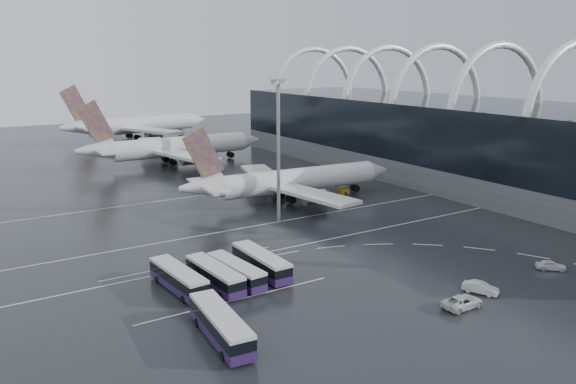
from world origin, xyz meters
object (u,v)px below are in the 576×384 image
airliner_gate_b (172,148)px  van_curve_b (551,265)px  floodlight_mast (278,134)px  gse_cart_belly_a (344,191)px  gse_cart_belly_b (302,185)px  bus_row_near_c (236,271)px  van_curve_c (480,288)px  bus_row_far_a (221,325)px  gse_cart_belly_e (309,186)px  van_curve_a (462,302)px  bus_row_near_a (178,278)px  bus_row_near_d (261,262)px  bus_row_near_b (215,275)px  airliner_main (289,181)px  airliner_gate_c (135,125)px  gse_cart_belly_d (343,189)px

airliner_gate_b → van_curve_b: airliner_gate_b is taller
floodlight_mast → gse_cart_belly_a: bearing=25.5°
gse_cart_belly_b → bus_row_near_c: bearing=-132.6°
van_curve_c → bus_row_far_a: bearing=144.3°
bus_row_near_c → gse_cart_belly_e: size_ratio=5.45×
bus_row_far_a → van_curve_a: (29.61, -8.79, -1.00)m
van_curve_a → van_curve_b: van_curve_a is taller
bus_row_near_a → bus_row_near_c: size_ratio=1.06×
airliner_gate_b → van_curve_a: 114.72m
van_curve_b → gse_cart_belly_a: bearing=40.4°
bus_row_near_d → bus_row_near_b: bearing=95.8°
airliner_gate_b → gse_cart_belly_a: 61.13m
bus_row_near_b → bus_row_near_c: 3.24m
van_curve_b → bus_row_near_c: bearing=107.7°
bus_row_near_b → gse_cart_belly_e: size_ratio=5.66×
airliner_main → gse_cart_belly_b: (9.76, 9.26, -3.76)m
airliner_main → bus_row_near_c: airliner_main is taller
bus_row_near_b → bus_row_near_d: (7.84, 0.82, 0.08)m
van_curve_b → gse_cart_belly_a: van_curve_b is taller
bus_row_near_c → bus_row_near_d: bus_row_near_d is taller
floodlight_mast → bus_row_far_a: bearing=-129.2°
bus_row_near_a → van_curve_b: (50.12, -22.63, -0.99)m
airliner_gate_c → gse_cart_belly_a: 115.66m
airliner_gate_b → bus_row_near_b: bearing=-107.5°
airliner_gate_c → bus_row_far_a: airliner_gate_c is taller
gse_cart_belly_e → bus_row_near_b: bearing=-136.3°
bus_row_near_a → bus_row_near_c: (7.95, -1.61, -0.10)m
bus_row_near_c → van_curve_a: bus_row_near_c is taller
bus_row_far_a → van_curve_c: (35.29, -6.98, -1.03)m
bus_row_near_d → gse_cart_belly_d: size_ratio=6.60×
bus_row_near_d → airliner_gate_c: bearing=-10.8°
airliner_main → van_curve_b: airliner_main is taller
bus_row_near_a → bus_row_near_d: (12.55, -0.73, 0.04)m
bus_row_far_a → gse_cart_belly_a: (54.85, 48.30, -1.22)m
airliner_gate_c → bus_row_near_d: (-27.75, -148.04, -3.70)m
bus_row_near_a → van_curve_c: bearing=-128.1°
bus_row_near_d → van_curve_c: bearing=-135.7°
bus_row_near_d → gse_cart_belly_e: size_ratio=5.84×
airliner_gate_c → van_curve_b: size_ratio=14.30×
airliner_gate_c → bus_row_near_a: (-40.29, -147.31, -3.74)m
bus_row_far_a → gse_cart_belly_e: 77.01m
van_curve_b → bus_row_near_a: bearing=109.9°
floodlight_mast → bus_row_near_c: bearing=-132.9°
gse_cart_belly_b → van_curve_b: bearing=-89.0°
gse_cart_belly_b → gse_cart_belly_d: (6.06, -8.29, -0.11)m
bus_row_near_c → van_curve_a: size_ratio=2.09×
van_curve_c → gse_cart_belly_e: van_curve_c is taller
bus_row_near_a → airliner_main: bearing=-53.8°
airliner_gate_c → bus_row_near_c: airliner_gate_c is taller
bus_row_near_a → bus_row_near_b: bearing=-112.7°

